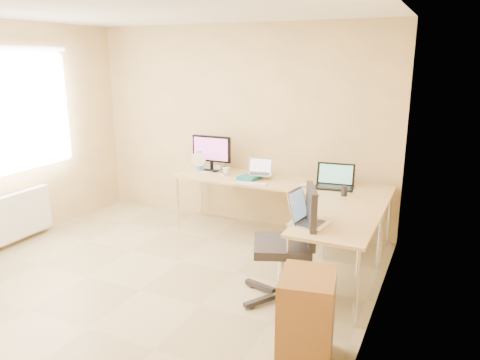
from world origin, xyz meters
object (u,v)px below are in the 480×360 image
at_px(monitor, 212,153).
at_px(desk_main, 279,209).
at_px(water_bottle, 200,161).
at_px(laptop_black, 335,176).
at_px(office_chair, 282,248).
at_px(cabinet, 307,316).
at_px(mug, 226,171).
at_px(desk_fan, 200,163).
at_px(laptop_center, 259,167).
at_px(desk_return, 338,253).
at_px(keyboard, 251,184).
at_px(laptop_return, 310,211).

bearing_deg(monitor, desk_main, -7.51).
distance_m(desk_main, water_bottle, 1.21).
bearing_deg(laptop_black, desk_main, 170.13).
bearing_deg(office_chair, cabinet, -80.60).
distance_m(monitor, mug, 0.35).
relative_size(laptop_black, mug, 4.42).
distance_m(monitor, desk_fan, 0.20).
xyz_separation_m(desk_main, monitor, (-0.99, 0.12, 0.60)).
bearing_deg(water_bottle, mug, 1.87).
height_order(desk_main, cabinet, desk_main).
bearing_deg(monitor, mug, -23.76).
relative_size(laptop_center, laptop_black, 0.70).
height_order(laptop_center, mug, laptop_center).
xyz_separation_m(desk_return, water_bottle, (-2.08, 0.99, 0.50)).
bearing_deg(desk_fan, laptop_center, -21.08).
relative_size(desk_return, laptop_center, 4.33).
bearing_deg(laptop_center, cabinet, -70.09).
relative_size(laptop_center, desk_fan, 1.24).
relative_size(keyboard, office_chair, 0.34).
height_order(desk_main, mug, mug).
xyz_separation_m(laptop_black, cabinet, (0.35, -2.16, -0.51)).
bearing_deg(laptop_center, mug, 168.23).
bearing_deg(desk_return, laptop_return, -123.71).
relative_size(desk_main, desk_return, 2.04).
xyz_separation_m(desk_return, desk_fan, (-2.08, 1.00, 0.49)).
bearing_deg(office_chair, monitor, 113.14).
relative_size(water_bottle, laptop_return, 0.74).
distance_m(keyboard, mug, 0.56).
bearing_deg(office_chair, mug, 109.83).
relative_size(laptop_return, cabinet, 0.57).
bearing_deg(monitor, laptop_black, -5.84).
relative_size(monitor, laptop_black, 1.26).
relative_size(monitor, office_chair, 0.50).
relative_size(keyboard, water_bottle, 1.37).
relative_size(monitor, laptop_return, 1.47).
bearing_deg(cabinet, laptop_return, 96.31).
bearing_deg(desk_fan, cabinet, -66.59).
xyz_separation_m(laptop_center, mug, (-0.46, 0.01, -0.10)).
height_order(laptop_black, laptop_return, laptop_black).
xyz_separation_m(laptop_center, keyboard, (0.01, -0.29, -0.14)).
bearing_deg(desk_main, laptop_return, -59.50).
xyz_separation_m(desk_return, office_chair, (-0.42, -0.41, 0.13)).
xyz_separation_m(desk_main, keyboard, (-0.25, -0.30, 0.37)).
distance_m(mug, office_chair, 1.93).
bearing_deg(monitor, keyboard, -29.85).
distance_m(desk_main, laptop_black, 0.85).
relative_size(desk_return, cabinet, 1.99).
relative_size(monitor, laptop_center, 1.81).
distance_m(laptop_black, office_chair, 1.43).
bearing_deg(keyboard, mug, 139.01).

